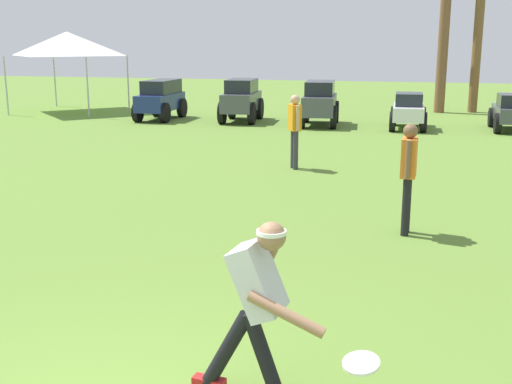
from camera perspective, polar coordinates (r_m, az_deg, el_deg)
The scene contains 12 objects.
frisbee_thrower at distance 4.77m, azimuth 0.08°, elevation -9.74°, with size 1.08×0.55×1.42m.
frisbee_in_flight at distance 4.49m, azimuth 9.33°, elevation -14.78°, with size 0.34×0.34×0.07m.
teammate_near_sideline at distance 13.52m, azimuth 3.46°, elevation 6.00°, with size 0.34×0.47×1.56m.
teammate_midfield at distance 9.09m, azimuth 13.40°, elevation 2.05°, with size 0.22×0.50×1.56m.
parked_car_slot_a at distance 22.42m, azimuth -8.47°, elevation 8.24°, with size 1.18×2.42×1.34m.
parked_car_slot_b at distance 21.63m, azimuth -1.30°, elevation 8.26°, with size 1.33×2.42×1.40m.
parked_car_slot_c at distance 20.70m, azimuth 5.68°, elevation 7.96°, with size 1.35×2.43×1.40m.
parked_car_slot_d at distance 20.35m, azimuth 13.40°, elevation 7.07°, with size 1.13×2.22×1.10m.
parked_car_slot_e at distance 20.84m, azimuth 21.75°, elevation 6.63°, with size 1.11×2.21×1.10m.
palm_tree_far_left at distance 25.23m, azimuth 16.39°, elevation 13.72°, with size 3.26×3.33×5.28m.
palm_tree_left_of_centre at distance 25.67m, azimuth 19.21°, elevation 13.74°, with size 3.31×3.75×5.18m.
event_tent at distance 25.54m, azimuth -16.43°, elevation 12.53°, with size 3.41×3.41×2.97m.
Camera 1 is at (2.11, -3.33, 2.67)m, focal length 45.00 mm.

